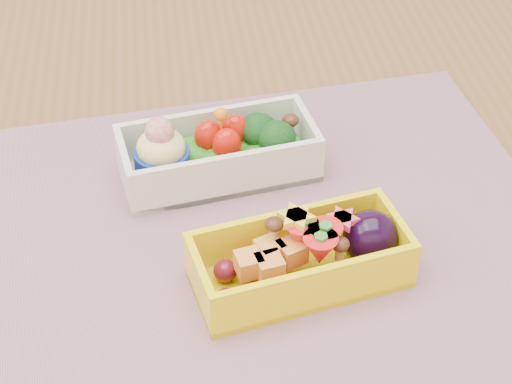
{
  "coord_description": "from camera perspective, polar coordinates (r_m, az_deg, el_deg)",
  "views": [
    {
      "loc": [
        -0.1,
        -0.46,
        1.17
      ],
      "look_at": [
        -0.04,
        -0.01,
        0.79
      ],
      "focal_mm": 59.28,
      "sensor_mm": 36.0,
      "label": 1
    }
  ],
  "objects": [
    {
      "name": "table",
      "position": [
        0.71,
        3.27,
        -7.61
      ],
      "size": [
        1.2,
        0.8,
        0.75
      ],
      "color": "brown",
      "rests_on": "ground"
    },
    {
      "name": "placemat",
      "position": [
        0.62,
        -0.64,
        -3.1
      ],
      "size": [
        0.49,
        0.4,
        0.0
      ],
      "primitive_type": "cube",
      "rotation": [
        0.0,
        0.0,
        0.11
      ],
      "color": "#A37089",
      "rests_on": "table"
    },
    {
      "name": "bento_white",
      "position": [
        0.66,
        -2.63,
        2.67
      ],
      "size": [
        0.16,
        0.09,
        0.06
      ],
      "rotation": [
        0.0,
        0.0,
        0.16
      ],
      "color": "silver",
      "rests_on": "placemat"
    },
    {
      "name": "bento_yellow",
      "position": [
        0.57,
        3.32,
        -4.42
      ],
      "size": [
        0.15,
        0.09,
        0.05
      ],
      "rotation": [
        0.0,
        0.0,
        0.21
      ],
      "color": "yellow",
      "rests_on": "placemat"
    }
  ]
}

